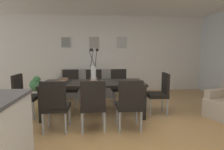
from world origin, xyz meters
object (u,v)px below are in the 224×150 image
framed_picture_left (66,42)px  dining_chair_near_right (70,85)px  centerpiece_vase (93,69)px  framed_picture_right (122,42)px  dining_chair_mid_right (119,85)px  sofa (88,87)px  dining_chair_far_left (93,103)px  bowl_far_right (94,79)px  bowl_near_left (61,82)px  framed_picture_center (94,42)px  dining_chair_near_left (55,104)px  dining_chair_far_right (94,85)px  bowl_near_right (64,79)px  dining_table (94,85)px  bowl_far_left (93,82)px  dining_chair_head_east (160,91)px  potted_plant (36,86)px  dining_chair_mid_left (130,102)px  dining_chair_head_west (23,93)px

framed_picture_left → dining_chair_near_right: bearing=-78.4°
centerpiece_vase → framed_picture_right: framed_picture_right is taller
dining_chair_mid_right → sofa: dining_chair_mid_right is taller
dining_chair_far_left → bowl_far_right: dining_chair_far_left is taller
bowl_near_left → sofa: 2.19m
framed_picture_center → centerpiece_vase: bearing=-90.0°
dining_chair_near_left → dining_chair_far_right: same height
centerpiece_vase → bowl_near_right: centerpiece_vase is taller
bowl_far_right → dining_chair_far_right: bearing=90.2°
dining_table → bowl_far_left: bowl_far_left is taller
sofa → framed_picture_right: bearing=27.1°
centerpiece_vase → bowl_near_right: bearing=163.0°
dining_chair_head_east → bowl_far_right: bearing=172.2°
dining_chair_near_right → potted_plant: 1.36m
dining_chair_mid_right → dining_chair_near_left: bearing=-127.5°
bowl_far_left → sofa: size_ratio=0.10×
dining_chair_head_east → centerpiece_vase: bearing=179.8°
dining_chair_mid_left → dining_chair_head_east: 1.23m
bowl_far_left → framed_picture_right: (0.96, 2.68, 0.92)m
dining_chair_head_east → framed_picture_left: bearing=134.8°
potted_plant → bowl_near_right: bearing=-52.9°
dining_table → dining_chair_near_right: dining_chair_near_right is taller
dining_chair_near_left → dining_chair_near_right: size_ratio=1.00×
dining_chair_far_left → dining_chair_head_east: bearing=29.6°
dining_table → potted_plant: 2.42m
bowl_far_right → framed_picture_left: 2.63m
dining_chair_near_left → bowl_far_right: (0.65, 1.05, 0.27)m
dining_chair_far_right → dining_chair_mid_right: bearing=1.7°
dining_chair_far_right → bowl_far_left: 1.10m
bowl_near_left → framed_picture_left: 2.85m
bowl_near_right → bowl_far_left: (0.66, -0.41, 0.00)m
dining_table → dining_chair_mid_right: (0.68, 0.88, -0.16)m
dining_chair_near_left → framed_picture_right: (1.61, 3.33, 1.19)m
dining_chair_near_left → sofa: (0.44, 2.73, -0.23)m
framed_picture_left → framed_picture_center: framed_picture_center is taller
framed_picture_center → dining_table: bearing=-90.0°
centerpiece_vase → bowl_far_left: 0.32m
framed_picture_right → dining_chair_near_left: bearing=-115.8°
bowl_far_left → bowl_far_right: bearing=90.0°
dining_table → dining_chair_far_left: (0.00, -0.86, -0.16)m
dining_chair_near_right → bowl_near_left: dining_chair_near_right is taller
dining_chair_mid_left → bowl_near_right: dining_chair_mid_left is taller
dining_chair_mid_left → framed_picture_right: size_ratio=2.38×
centerpiece_vase → framed_picture_right: size_ratio=1.90×
dining_chair_far_left → dining_chair_head_west: bearing=150.0°
dining_table → framed_picture_left: framed_picture_left is taller
dining_chair_far_left → sofa: dining_chair_far_left is taller
dining_chair_far_right → bowl_far_left: dining_chair_far_right is taller
dining_table → dining_chair_far_left: bearing=-89.9°
dining_chair_head_east → framed_picture_center: size_ratio=2.38×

